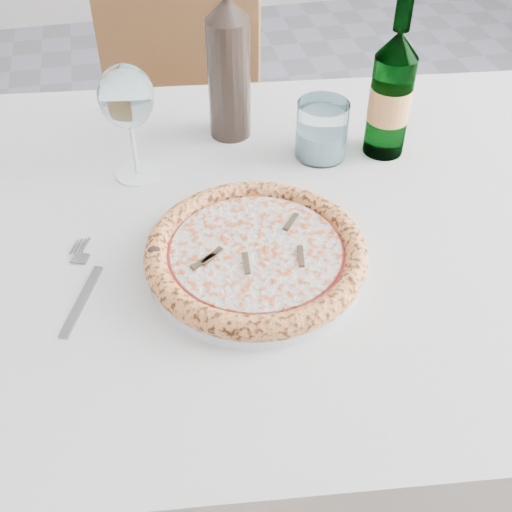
{
  "coord_description": "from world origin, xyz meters",
  "views": [
    {
      "loc": [
        -0.06,
        -0.45,
        1.37
      ],
      "look_at": [
        0.09,
        0.19,
        0.78
      ],
      "focal_mm": 45.0,
      "sensor_mm": 36.0,
      "label": 1
    }
  ],
  "objects_px": {
    "wine_bottle": "(229,67)",
    "wine_glass": "(127,99)",
    "dining_table": "(242,263)",
    "tumbler": "(322,133)",
    "chair_far": "(171,99)",
    "pizza": "(256,253)",
    "plate": "(256,262)",
    "beer_bottle": "(391,94)"
  },
  "relations": [
    {
      "from": "plate",
      "to": "wine_glass",
      "type": "height_order",
      "value": "wine_glass"
    },
    {
      "from": "tumbler",
      "to": "beer_bottle",
      "type": "bearing_deg",
      "value": -6.12
    },
    {
      "from": "pizza",
      "to": "tumbler",
      "type": "bearing_deg",
      "value": 55.78
    },
    {
      "from": "pizza",
      "to": "tumbler",
      "type": "distance_m",
      "value": 0.3
    },
    {
      "from": "pizza",
      "to": "tumbler",
      "type": "relative_size",
      "value": 3.15
    },
    {
      "from": "plate",
      "to": "beer_bottle",
      "type": "bearing_deg",
      "value": 40.43
    },
    {
      "from": "wine_glass",
      "to": "pizza",
      "type": "bearing_deg",
      "value": -61.54
    },
    {
      "from": "wine_glass",
      "to": "wine_bottle",
      "type": "distance_m",
      "value": 0.2
    },
    {
      "from": "dining_table",
      "to": "beer_bottle",
      "type": "bearing_deg",
      "value": 26.32
    },
    {
      "from": "pizza",
      "to": "wine_bottle",
      "type": "distance_m",
      "value": 0.37
    },
    {
      "from": "chair_far",
      "to": "pizza",
      "type": "bearing_deg",
      "value": -88.57
    },
    {
      "from": "beer_bottle",
      "to": "tumbler",
      "type": "bearing_deg",
      "value": 173.88
    },
    {
      "from": "plate",
      "to": "wine_glass",
      "type": "bearing_deg",
      "value": 118.46
    },
    {
      "from": "pizza",
      "to": "beer_bottle",
      "type": "xyz_separation_m",
      "value": [
        0.28,
        0.24,
        0.08
      ]
    },
    {
      "from": "chair_far",
      "to": "beer_bottle",
      "type": "distance_m",
      "value": 0.81
    },
    {
      "from": "chair_far",
      "to": "tumbler",
      "type": "bearing_deg",
      "value": -73.71
    },
    {
      "from": "plate",
      "to": "wine_bottle",
      "type": "xyz_separation_m",
      "value": [
        0.03,
        0.35,
        0.12
      ]
    },
    {
      "from": "chair_far",
      "to": "wine_glass",
      "type": "relative_size",
      "value": 4.83
    },
    {
      "from": "chair_far",
      "to": "beer_bottle",
      "type": "relative_size",
      "value": 3.46
    },
    {
      "from": "wine_bottle",
      "to": "wine_glass",
      "type": "bearing_deg",
      "value": -152.38
    },
    {
      "from": "chair_far",
      "to": "wine_glass",
      "type": "xyz_separation_m",
      "value": [
        -0.12,
        -0.65,
        0.36
      ]
    },
    {
      "from": "pizza",
      "to": "beer_bottle",
      "type": "distance_m",
      "value": 0.38
    },
    {
      "from": "wine_glass",
      "to": "beer_bottle",
      "type": "relative_size",
      "value": 0.72
    },
    {
      "from": "dining_table",
      "to": "plate",
      "type": "bearing_deg",
      "value": -90.0
    },
    {
      "from": "wine_bottle",
      "to": "tumbler",
      "type": "bearing_deg",
      "value": -36.9
    },
    {
      "from": "tumbler",
      "to": "dining_table",
      "type": "bearing_deg",
      "value": -138.56
    },
    {
      "from": "chair_far",
      "to": "plate",
      "type": "relative_size",
      "value": 3.08
    },
    {
      "from": "wine_glass",
      "to": "wine_bottle",
      "type": "xyz_separation_m",
      "value": [
        0.18,
        0.09,
        -0.01
      ]
    },
    {
      "from": "tumbler",
      "to": "wine_bottle",
      "type": "height_order",
      "value": "wine_bottle"
    },
    {
      "from": "dining_table",
      "to": "pizza",
      "type": "relative_size",
      "value": 5.21
    },
    {
      "from": "pizza",
      "to": "beer_bottle",
      "type": "bearing_deg",
      "value": 40.43
    },
    {
      "from": "dining_table",
      "to": "tumbler",
      "type": "height_order",
      "value": "tumbler"
    },
    {
      "from": "tumbler",
      "to": "chair_far",
      "type": "bearing_deg",
      "value": 106.29
    },
    {
      "from": "beer_bottle",
      "to": "dining_table",
      "type": "bearing_deg",
      "value": -153.68
    },
    {
      "from": "plate",
      "to": "beer_bottle",
      "type": "height_order",
      "value": "beer_bottle"
    },
    {
      "from": "plate",
      "to": "pizza",
      "type": "height_order",
      "value": "pizza"
    },
    {
      "from": "dining_table",
      "to": "beer_bottle",
      "type": "relative_size",
      "value": 5.96
    },
    {
      "from": "plate",
      "to": "beer_bottle",
      "type": "xyz_separation_m",
      "value": [
        0.28,
        0.24,
        0.1
      ]
    },
    {
      "from": "pizza",
      "to": "tumbler",
      "type": "height_order",
      "value": "tumbler"
    },
    {
      "from": "plate",
      "to": "tumbler",
      "type": "bearing_deg",
      "value": 55.78
    },
    {
      "from": "plate",
      "to": "pizza",
      "type": "bearing_deg",
      "value": 147.99
    },
    {
      "from": "tumbler",
      "to": "wine_bottle",
      "type": "bearing_deg",
      "value": 143.1
    }
  ]
}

